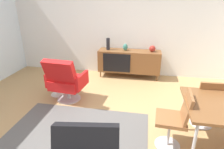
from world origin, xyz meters
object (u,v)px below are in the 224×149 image
(vase_cobalt, at_px, (125,47))
(fruit_bowl, at_px, (55,70))
(vase_sculptural_dark, at_px, (152,49))
(vase_ceramic_small, at_px, (108,44))
(dining_chair_near_window, at_px, (176,118))
(sideboard, at_px, (129,61))
(dining_chair_back_left, at_px, (207,101))
(side_table_round, at_px, (57,81))
(lounge_chair_red, at_px, (66,80))

(vase_cobalt, distance_m, fruit_bowl, 1.87)
(vase_sculptural_dark, distance_m, vase_ceramic_small, 1.14)
(fruit_bowl, bearing_deg, dining_chair_near_window, -27.17)
(sideboard, xyz_separation_m, dining_chair_back_left, (1.42, -1.92, 0.03))
(side_table_round, bearing_deg, vase_sculptural_dark, 32.97)
(vase_ceramic_small, xyz_separation_m, dining_chair_back_left, (1.98, -1.92, -0.40))
(sideboard, xyz_separation_m, vase_cobalt, (-0.11, 0.00, 0.37))
(vase_ceramic_small, bearing_deg, vase_cobalt, 0.00)
(vase_sculptural_dark, xyz_separation_m, dining_chair_back_left, (0.84, -1.92, -0.33))
(dining_chair_near_window, distance_m, lounge_chair_red, 2.21)
(sideboard, xyz_separation_m, dining_chair_near_window, (0.88, -2.48, 0.03))
(vase_cobalt, height_order, side_table_round, vase_cobalt)
(dining_chair_back_left, height_order, lounge_chair_red, lounge_chair_red)
(vase_ceramic_small, relative_size, dining_chair_near_window, 0.35)
(dining_chair_back_left, distance_m, side_table_round, 2.92)
(vase_ceramic_small, xyz_separation_m, dining_chair_near_window, (1.44, -2.48, -0.40))
(lounge_chair_red, xyz_separation_m, side_table_round, (-0.31, 0.23, -0.15))
(sideboard, bearing_deg, lounge_chair_red, -126.12)
(lounge_chair_red, bearing_deg, side_table_round, 143.89)
(sideboard, height_order, side_table_round, sideboard)
(vase_sculptural_dark, relative_size, side_table_round, 0.30)
(dining_chair_near_window, bearing_deg, vase_ceramic_small, 120.05)
(sideboard, height_order, dining_chair_near_window, dining_chair_near_window)
(dining_chair_near_window, height_order, side_table_round, dining_chair_near_window)
(sideboard, xyz_separation_m, fruit_bowl, (-1.43, -1.30, 0.12))
(sideboard, xyz_separation_m, lounge_chair_red, (-1.11, -1.53, 0.03))
(side_table_round, bearing_deg, fruit_bowl, 54.06)
(vase_sculptural_dark, height_order, vase_ceramic_small, vase_ceramic_small)
(sideboard, bearing_deg, vase_sculptural_dark, 0.19)
(lounge_chair_red, bearing_deg, vase_sculptural_dark, 42.15)
(dining_chair_near_window, relative_size, side_table_round, 1.65)
(side_table_round, xyz_separation_m, fruit_bowl, (0.00, 0.00, 0.24))
(side_table_round, bearing_deg, sideboard, 42.24)
(vase_ceramic_small, distance_m, lounge_chair_red, 1.67)
(vase_cobalt, xyz_separation_m, dining_chair_near_window, (0.98, -2.48, -0.34))
(vase_ceramic_small, distance_m, dining_chair_back_left, 2.78)
(sideboard, relative_size, lounge_chair_red, 1.69)
(sideboard, height_order, lounge_chair_red, lounge_chair_red)
(vase_ceramic_small, bearing_deg, side_table_round, -123.76)
(sideboard, xyz_separation_m, vase_ceramic_small, (-0.56, 0.00, 0.43))
(dining_chair_back_left, bearing_deg, vase_ceramic_small, 135.86)
(side_table_round, height_order, fruit_bowl, fruit_bowl)
(sideboard, relative_size, dining_chair_back_left, 1.87)
(sideboard, distance_m, side_table_round, 1.93)
(fruit_bowl, bearing_deg, vase_ceramic_small, 56.24)
(sideboard, distance_m, dining_chair_near_window, 2.63)
(vase_cobalt, xyz_separation_m, dining_chair_back_left, (1.52, -1.92, -0.34))
(fruit_bowl, bearing_deg, vase_sculptural_dark, 32.96)
(dining_chair_back_left, relative_size, fruit_bowl, 4.28)
(lounge_chair_red, height_order, fruit_bowl, lounge_chair_red)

